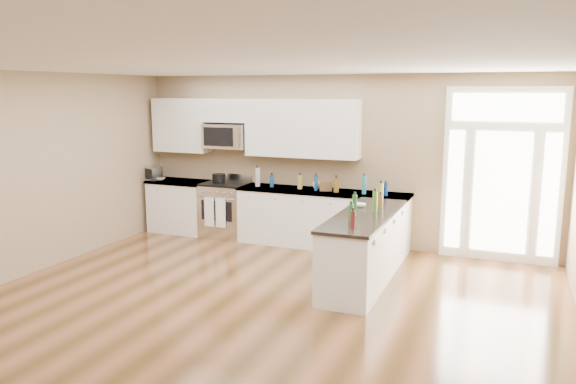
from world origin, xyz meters
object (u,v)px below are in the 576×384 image
at_px(peninsula_cabinet, 364,251).
at_px(stockpot, 219,178).
at_px(kitchen_range, 225,209).
at_px(toaster_oven, 153,173).

relative_size(peninsula_cabinet, stockpot, 10.16).
bearing_deg(stockpot, kitchen_range, 4.86).
height_order(peninsula_cabinet, toaster_oven, toaster_oven).
height_order(kitchen_range, stockpot, stockpot).
relative_size(kitchen_range, stockpot, 4.73).
height_order(kitchen_range, toaster_oven, toaster_oven).
height_order(stockpot, toaster_oven, toaster_oven).
xyz_separation_m(stockpot, toaster_oven, (-1.29, -0.12, 0.03)).
distance_m(peninsula_cabinet, stockpot, 3.37).
relative_size(peninsula_cabinet, kitchen_range, 2.15).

